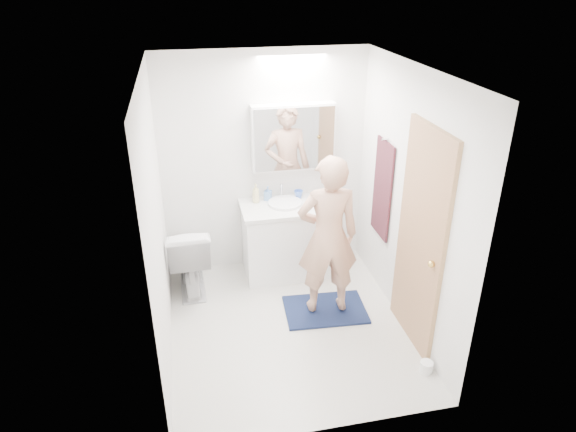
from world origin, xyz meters
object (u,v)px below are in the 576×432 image
object	(u,v)px
soap_bottle_a	(256,193)
toilet_paper_roll	(426,367)
vanity_cabinet	(286,241)
medicine_cabinet	(293,137)
toothbrush_cup	(299,194)
soap_bottle_b	(268,193)
toilet	(189,256)
person	(328,236)

from	to	relation	value
soap_bottle_a	toilet_paper_roll	distance (m)	2.43
vanity_cabinet	medicine_cabinet	bearing A→B (deg)	58.95
vanity_cabinet	medicine_cabinet	size ratio (longest dim) A/B	1.02
soap_bottle_a	toothbrush_cup	distance (m)	0.48
vanity_cabinet	soap_bottle_b	bearing A→B (deg)	131.28
toothbrush_cup	toilet_paper_roll	bearing A→B (deg)	-71.27
vanity_cabinet	toilet_paper_roll	size ratio (longest dim) A/B	8.18
vanity_cabinet	medicine_cabinet	world-z (taller)	medicine_cabinet
vanity_cabinet	soap_bottle_a	bearing A→B (deg)	152.92
vanity_cabinet	toilet_paper_roll	distance (m)	2.02
soap_bottle_b	toothbrush_cup	xyz separation A→B (m)	(0.34, -0.02, -0.03)
toilet	toothbrush_cup	world-z (taller)	toothbrush_cup
medicine_cabinet	toilet	xyz separation A→B (m)	(-1.18, -0.33, -1.11)
medicine_cabinet	toothbrush_cup	world-z (taller)	medicine_cabinet
soap_bottle_b	medicine_cabinet	bearing A→B (deg)	6.02
medicine_cabinet	soap_bottle_b	bearing A→B (deg)	-173.98
toilet_paper_roll	person	bearing A→B (deg)	121.19
vanity_cabinet	toothbrush_cup	distance (m)	0.53
toilet	soap_bottle_b	xyz separation A→B (m)	(0.89, 0.30, 0.51)
medicine_cabinet	toilet	bearing A→B (deg)	-164.56
vanity_cabinet	soap_bottle_a	size ratio (longest dim) A/B	4.31
vanity_cabinet	toothbrush_cup	bearing A→B (deg)	41.94
person	toilet	bearing A→B (deg)	-24.30
vanity_cabinet	toothbrush_cup	world-z (taller)	toothbrush_cup
person	toilet_paper_roll	world-z (taller)	person
person	toothbrush_cup	size ratio (longest dim) A/B	16.33
soap_bottle_b	toilet	bearing A→B (deg)	-161.70
person	toilet_paper_roll	size ratio (longest dim) A/B	14.47
medicine_cabinet	toothbrush_cup	size ratio (longest dim) A/B	9.02
toilet_paper_roll	soap_bottle_b	bearing A→B (deg)	116.78
vanity_cabinet	soap_bottle_a	xyz separation A→B (m)	(-0.29, 0.15, 0.53)
toilet_paper_roll	medicine_cabinet	bearing A→B (deg)	109.61
toothbrush_cup	toilet	bearing A→B (deg)	-167.38
vanity_cabinet	toilet_paper_roll	xyz separation A→B (m)	(0.85, -1.81, -0.34)
medicine_cabinet	person	bearing A→B (deg)	-83.74
toilet_paper_roll	toilet	bearing A→B (deg)	138.22
vanity_cabinet	toilet_paper_roll	world-z (taller)	vanity_cabinet
toilet	soap_bottle_a	bearing A→B (deg)	-161.59
soap_bottle_a	toilet_paper_roll	size ratio (longest dim) A/B	1.90
person	soap_bottle_b	distance (m)	1.06
toilet	person	bearing A→B (deg)	150.95
person	soap_bottle_a	world-z (taller)	person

